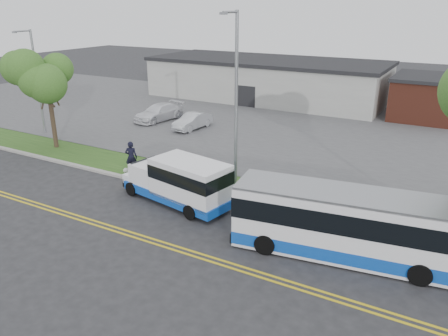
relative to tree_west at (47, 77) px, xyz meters
The scene contains 18 objects.
ground 13.43m from the tree_west, 14.93° to the right, with size 140.00×140.00×0.00m, color #28282B.
lane_line_north 14.83m from the tree_west, 30.43° to the right, with size 70.00×0.12×0.01m, color gold.
lane_line_south 14.97m from the tree_west, 31.49° to the right, with size 70.00×0.12×0.01m, color gold.
curb 13.19m from the tree_west, ahead, with size 80.00×0.30×0.15m, color #9E9B93.
verge 13.03m from the tree_west, ahead, with size 80.00×3.30×0.10m, color #224517.
parking_lot 18.98m from the tree_west, 48.99° to the left, with size 80.00×25.00×0.10m, color #4C4C4F.
commercial_building 24.72m from the tree_west, 75.85° to the left, with size 25.40×10.40×4.35m.
brick_wing 32.19m from the tree_west, 45.38° to the left, with size 6.30×7.30×3.90m.
tree_west is the anchor object (origin of this frame).
streetlight_near 15.01m from the tree_west, ahead, with size 0.35×1.53×9.50m.
streetlight_far 4.62m from the tree_west, 151.02° to the left, with size 0.35×1.53×8.00m.
shuttle_bus 14.34m from the tree_west, 14.10° to the right, with size 6.77×3.22×2.50m.
transit_bus 23.27m from the tree_west, 10.31° to the right, with size 10.43×3.75×2.83m.
pedestrian 9.29m from the tree_west, ahead, with size 0.73×0.48×2.00m, color black.
parked_car_a 11.68m from the tree_west, 56.83° to the left, with size 1.38×3.97×1.31m, color silver.
parked_car_b 11.00m from the tree_west, 80.06° to the left, with size 2.03×4.99×1.45m, color white.
grocery_bag_left 9.46m from the tree_west, 11.01° to the right, with size 0.32×0.32×0.32m, color white.
grocery_bag_right 9.91m from the tree_west, ahead, with size 0.32×0.32×0.32m, color white.
Camera 1 is at (13.56, -17.22, 9.83)m, focal length 35.00 mm.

